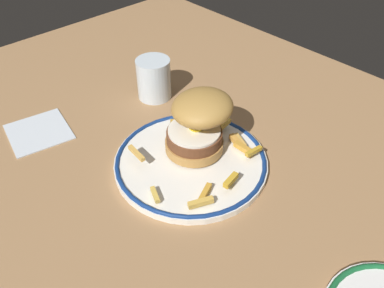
{
  "coord_description": "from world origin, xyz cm",
  "views": [
    {
      "loc": [
        38.4,
        -34.42,
        47.83
      ],
      "look_at": [
        1.45,
        0.28,
        4.6
      ],
      "focal_mm": 36.86,
      "sensor_mm": 36.0,
      "label": 1
    }
  ],
  "objects_px": {
    "dinner_plate": "(192,160)",
    "water_glass": "(154,81)",
    "burger": "(199,123)",
    "napkin": "(39,131)"
  },
  "relations": [
    {
      "from": "burger",
      "to": "napkin",
      "type": "xyz_separation_m",
      "value": [
        -0.26,
        -0.18,
        -0.07
      ]
    },
    {
      "from": "burger",
      "to": "napkin",
      "type": "bearing_deg",
      "value": -144.26
    },
    {
      "from": "dinner_plate",
      "to": "water_glass",
      "type": "bearing_deg",
      "value": 157.28
    },
    {
      "from": "dinner_plate",
      "to": "napkin",
      "type": "relative_size",
      "value": 2.34
    },
    {
      "from": "water_glass",
      "to": "napkin",
      "type": "xyz_separation_m",
      "value": [
        -0.06,
        -0.24,
        -0.04
      ]
    },
    {
      "from": "dinner_plate",
      "to": "burger",
      "type": "relative_size",
      "value": 1.83
    },
    {
      "from": "burger",
      "to": "water_glass",
      "type": "distance_m",
      "value": 0.21
    },
    {
      "from": "water_glass",
      "to": "napkin",
      "type": "relative_size",
      "value": 0.76
    },
    {
      "from": "burger",
      "to": "water_glass",
      "type": "height_order",
      "value": "burger"
    },
    {
      "from": "water_glass",
      "to": "burger",
      "type": "bearing_deg",
      "value": -16.76
    }
  ]
}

